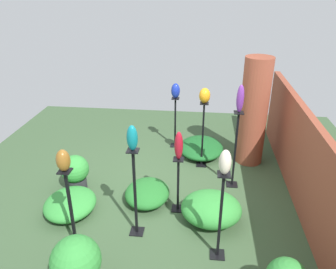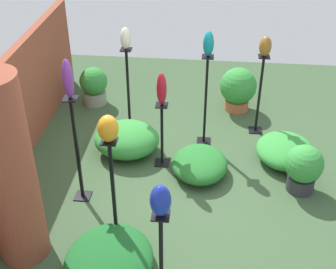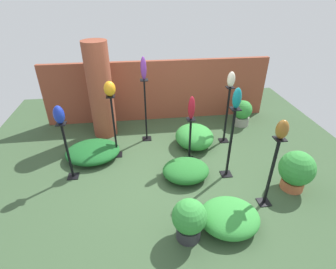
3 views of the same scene
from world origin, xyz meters
The scene contains 23 objects.
ground_plane centered at (0.00, 0.00, 0.00)m, with size 8.00×8.00×0.00m, color #385133.
brick_wall_back centered at (0.00, 2.24, 0.76)m, with size 5.60×0.12×1.53m, color brown.
brick_pillar centered at (-1.34, 1.58, 1.07)m, with size 0.53×0.53×2.15m, color brown.
pedestal_teal centered at (1.03, -0.30, 0.64)m, with size 0.20×0.20×1.38m.
pedestal_ivory centered at (1.36, 0.88, 0.60)m, with size 0.20×0.20×1.30m.
pedestal_ruby centered at (0.42, 0.26, 0.42)m, with size 0.20×0.20×0.94m.
pedestal_bronze centered at (1.42, -1.09, 0.57)m, with size 0.20×0.20×1.25m.
pedestal_cobalt centered at (-1.84, 0.01, 0.52)m, with size 0.20×0.20×1.13m.
pedestal_amber centered at (-1.04, 0.62, 0.61)m, with size 0.20×0.20×1.33m.
pedestal_violet centered at (-0.38, 1.19, 0.66)m, with size 0.20×0.20×1.43m.
art_vase_teal centered at (1.03, -0.30, 1.56)m, with size 0.15×0.15×0.35m, color #0F727A.
art_vase_ivory centered at (1.36, 0.88, 1.46)m, with size 0.16×0.15×0.32m, color beige.
art_vase_ruby centered at (0.42, 0.26, 1.17)m, with size 0.13×0.13×0.45m, color maroon.
art_vase_bronze centered at (1.42, -1.09, 1.39)m, with size 0.18×0.17×0.29m, color brown.
art_vase_cobalt centered at (-1.84, 0.01, 1.29)m, with size 0.18×0.19×0.32m, color #192D9E.
art_vase_amber centered at (-1.04, 0.62, 1.47)m, with size 0.22×0.21×0.29m, color orange.
art_vase_violet centered at (-0.38, 1.19, 1.66)m, with size 0.12×0.12×0.47m, color #6B2D8C.
potted_plant_walkway_edge centered at (0.04, -1.58, 0.36)m, with size 0.49×0.49×0.66m.
potted_plant_front_right centered at (2.06, -0.81, 0.40)m, with size 0.60×0.60×0.73m.
foliage_bed_east centered at (-1.53, 0.60, 0.14)m, with size 1.10×0.94×0.28m, color #195923.
foliage_bed_west centered at (0.25, -0.27, 0.15)m, with size 0.86×0.75×0.31m, color #236B28.
foliage_bed_center centered at (0.64, 0.79, 0.22)m, with size 0.83×0.93×0.44m, color #338C38.
foliage_bed_rear centered at (0.68, -1.45, 0.16)m, with size 0.90×0.81×0.32m, color #338C38.
Camera 1 is at (4.74, 0.57, 3.39)m, focal length 35.00 mm.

